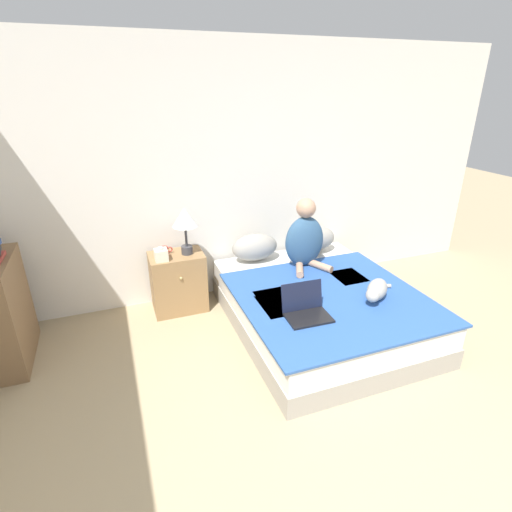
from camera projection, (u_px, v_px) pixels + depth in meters
wall_back at (248, 174)px, 4.11m from camera, size 5.88×0.05×2.55m
bed at (319, 307)px, 3.74m from camera, size 1.59×1.95×0.42m
pillow_near at (255, 247)px, 4.18m from camera, size 0.49×0.29×0.28m
pillow_far at (314, 239)px, 4.40m from camera, size 0.49×0.29×0.28m
person_sitting at (305, 239)px, 3.98m from camera, size 0.41×0.40×0.70m
cat_tabby at (376, 290)px, 3.42m from camera, size 0.43×0.35×0.17m
laptop_open at (306, 310)px, 3.19m from camera, size 0.36×0.30×0.25m
nightstand at (178, 282)px, 4.00m from camera, size 0.52×0.39×0.60m
table_lamp at (185, 220)px, 3.76m from camera, size 0.24×0.24×0.47m
tissue_box at (161, 255)px, 3.73m from camera, size 0.12×0.12×0.14m
coffee_mug at (165, 250)px, 3.88m from camera, size 0.12×0.07×0.08m
bookshelf at (5, 312)px, 3.20m from camera, size 0.26×0.74×0.90m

